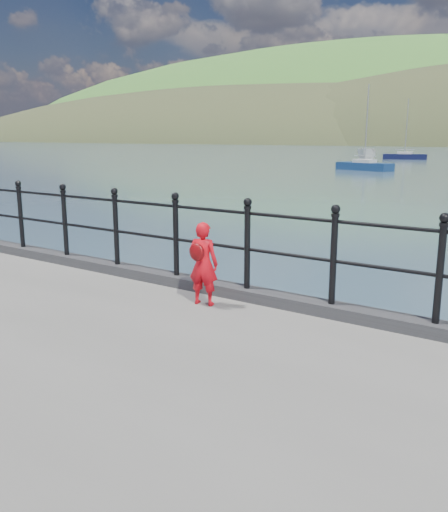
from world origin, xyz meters
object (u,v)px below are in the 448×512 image
Objects in this scene: railing at (210,233)px; launch_white at (367,156)px; sailboat_port at (364,167)px; sailboat_left at (405,157)px; child at (203,263)px.

railing is 56.35m from launch_white.
railing is at bearing -56.31° from sailboat_port.
sailboat_left reaches higher than launch_white.
child is at bearing -92.78° from sailboat_left.
child is 70.79m from sailboat_left.
child is 0.13× the size of sailboat_left.
railing is 44.64m from sailboat_port.
launch_white is 11.74m from sailboat_port.
sailboat_left is at bearing 114.80° from sailboat_port.
sailboat_left is (-3.94, 25.49, -0.00)m from sailboat_port.
child reaches higher than launch_white.
railing is 0.65m from child.
child is 0.22× the size of launch_white.
child is 56.92m from launch_white.
sailboat_port is at bearing -82.12° from launch_white.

